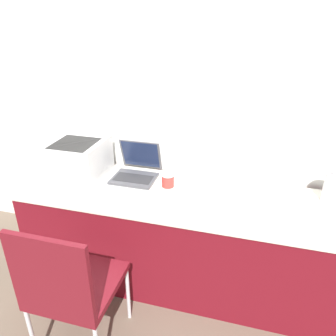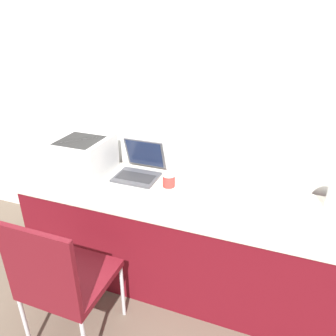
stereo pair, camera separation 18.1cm
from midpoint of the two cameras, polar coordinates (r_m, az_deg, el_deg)
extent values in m
plane|color=#6B5B4C|center=(2.47, -1.72, -23.46)|extent=(14.00, 14.00, 0.00)
cube|color=silver|center=(2.41, 3.23, 12.03)|extent=(8.00, 0.05, 2.60)
cube|color=maroon|center=(2.46, 0.51, -12.37)|extent=(2.27, 0.67, 0.70)
cube|color=silver|center=(2.25, 0.55, -5.13)|extent=(2.29, 0.69, 0.02)
cube|color=silver|center=(2.58, -17.13, 1.54)|extent=(0.38, 0.40, 0.28)
cube|color=black|center=(2.51, -17.93, 3.56)|extent=(0.30, 0.30, 0.05)
cube|color=#4C4C51|center=(2.48, -8.05, -1.89)|extent=(0.32, 0.25, 0.02)
cube|color=#2D2D30|center=(2.46, -8.17, -1.80)|extent=(0.28, 0.14, 0.00)
cube|color=#4C4C51|center=(2.56, -6.77, 2.31)|extent=(0.32, 0.08, 0.24)
cube|color=#192342|center=(2.55, -6.84, 2.30)|extent=(0.29, 0.07, 0.22)
cube|color=silver|center=(2.29, -10.66, -4.50)|extent=(0.45, 0.16, 0.02)
cylinder|color=red|center=(2.35, -2.23, -2.28)|extent=(0.09, 0.09, 0.09)
cylinder|color=white|center=(2.33, -2.25, -1.23)|extent=(0.09, 0.09, 0.01)
cylinder|color=silver|center=(2.35, 24.89, -3.26)|extent=(0.12, 0.12, 0.21)
cube|color=maroon|center=(2.08, -17.82, -18.87)|extent=(0.44, 0.47, 0.04)
cube|color=maroon|center=(1.79, -22.76, -17.32)|extent=(0.44, 0.03, 0.47)
cylinder|color=silver|center=(2.46, -18.54, -18.26)|extent=(0.02, 0.02, 0.42)
cylinder|color=silver|center=(2.29, -9.37, -20.87)|extent=(0.02, 0.02, 0.42)
cylinder|color=silver|center=(2.24, -24.99, -25.06)|extent=(0.02, 0.02, 0.42)
camera|label=1|loc=(0.09, -92.33, -1.12)|focal=35.00mm
camera|label=2|loc=(0.09, 87.67, 1.12)|focal=35.00mm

